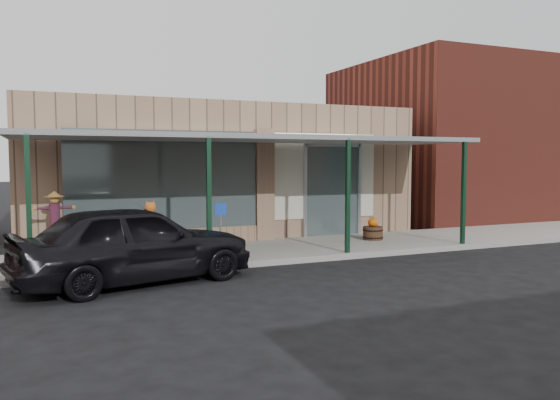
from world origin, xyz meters
name	(u,v)px	position (x,y,z in m)	size (l,w,h in m)	color
ground	(324,282)	(0.00, 0.00, 0.00)	(120.00, 120.00, 0.00)	black
sidewalk	(260,251)	(0.00, 3.60, 0.07)	(40.00, 3.20, 0.15)	gray
storefront	(212,172)	(0.00, 8.16, 2.09)	(12.00, 6.25, 4.20)	#927359
awning	(261,140)	(0.00, 3.56, 3.01)	(12.00, 3.00, 3.04)	slate
block_buildings_near	(256,125)	(2.01, 9.20, 3.77)	(61.00, 8.00, 8.00)	maroon
barrel_scarecrow	(55,234)	(-5.00, 4.46, 0.69)	(0.97, 0.72, 1.60)	#4F2F1F
barrel_pumpkin	(373,231)	(3.63, 3.82, 0.39)	(0.74, 0.74, 0.68)	#4F2F1F
handicap_sign	(221,224)	(-1.45, 2.40, 1.01)	(0.28, 0.04, 1.34)	gray
parked_sedan	(135,243)	(-3.55, 1.42, 0.81)	(5.08, 2.97, 1.62)	black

